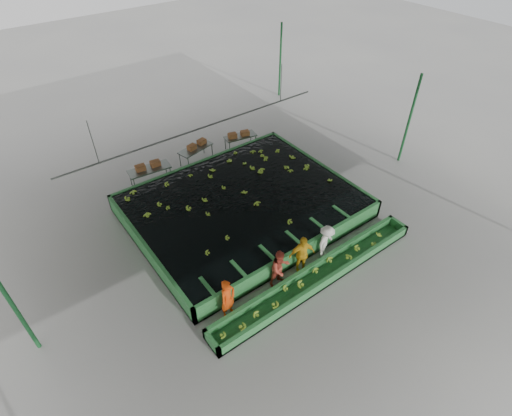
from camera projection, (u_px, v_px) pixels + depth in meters
ground at (263, 230)px, 18.17m from camera, size 80.00×80.00×0.00m
shed_roof at (264, 134)px, 14.94m from camera, size 20.00×22.00×0.04m
shed_posts at (263, 187)px, 16.55m from camera, size 20.00×22.00×5.00m
flotation_tank at (243, 206)px, 18.80m from camera, size 10.00×8.00×0.90m
tank_water at (243, 199)px, 18.54m from camera, size 9.70×7.70×0.00m
sorting_trough at (318, 276)px, 15.81m from camera, size 10.00×1.00×0.50m
cableway_rail at (200, 128)px, 19.29m from camera, size 0.08×0.08×14.00m
rail_hanger_left at (93, 143)px, 16.36m from camera, size 0.04×0.04×2.00m
rail_hanger_right at (281, 83)px, 20.92m from camera, size 0.04×0.04×2.00m
worker_a at (228, 299)px, 14.19m from camera, size 0.73×0.57×1.78m
worker_b at (280, 268)px, 15.31m from camera, size 0.87×0.69×1.74m
worker_c at (302, 255)px, 15.77m from camera, size 1.17×0.77×1.85m
worker_d at (326, 242)px, 16.45m from camera, size 1.21×0.95×1.65m
packing_table_left at (151, 176)px, 20.56m from camera, size 2.20×1.06×0.97m
packing_table_mid at (196, 155)px, 22.17m from camera, size 2.12×1.23×0.91m
packing_table_right at (240, 142)px, 23.27m from camera, size 1.95×1.03×0.84m
box_stack_left at (148, 168)px, 20.30m from camera, size 1.30×0.49×0.27m
box_stack_mid at (197, 146)px, 21.99m from camera, size 1.26×0.61×0.26m
box_stack_right at (239, 136)px, 22.94m from camera, size 1.29×0.65×0.27m
floating_bananas at (233, 191)px, 19.03m from camera, size 9.40×6.41×0.13m
trough_bananas at (318, 273)px, 15.71m from camera, size 8.60×0.57×0.11m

